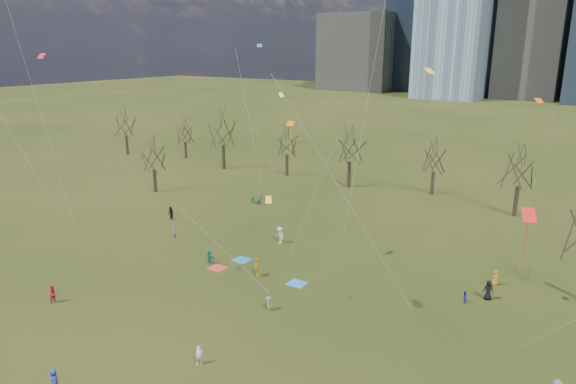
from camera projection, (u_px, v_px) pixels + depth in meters
The scene contains 20 objects.
ground at pixel (210, 305), 43.01m from camera, with size 500.00×500.00×0.00m, color black.
bare_tree_row at pixel (386, 156), 71.42m from camera, with size 113.04×29.80×9.50m.
blanket_teal at pixel (242, 260), 52.03m from camera, with size 1.60×1.50×0.03m, color teal.
blanket_navy at pixel (297, 283), 46.88m from camera, with size 1.60×1.50×0.03m, color #2977C2.
blanket_crimson at pixel (218, 268), 50.12m from camera, with size 1.60×1.50×0.03m, color red.
person_0 at pixel (54, 380), 32.22m from camera, with size 0.72×0.47×1.48m, color navy.
person_1 at pixel (199, 355), 34.86m from camera, with size 0.50×0.33×1.38m, color silver.
person_2 at pixel (53, 294), 43.26m from camera, with size 0.78×0.61×1.60m, color red.
person_3 at pixel (269, 303), 42.02m from camera, with size 0.80×0.46×1.24m, color slate.
person_4 at pixel (257, 267), 48.16m from camera, with size 1.07×0.44×1.82m, color gold.
person_5 at pixel (210, 257), 51.03m from camera, with size 1.32×0.42×1.43m, color #1C7E61.
person_6 at pixel (488, 290), 43.70m from camera, with size 0.85×0.56×1.75m, color black.
person_7 at pixel (174, 232), 57.61m from camera, with size 0.55×0.36×1.51m, color #90488F.
person_8 at pixel (464, 297), 43.19m from camera, with size 0.53×0.41×1.09m, color #2528A2.
person_9 at pixel (280, 235), 56.25m from camera, with size 1.21×0.70×1.87m, color beige.
person_11 at pixel (259, 199), 69.97m from camera, with size 1.58×0.50×1.71m, color slate.
person_12 at pixel (495, 278), 46.38m from camera, with size 0.70×0.45×1.42m, color orange.
person_13 at pixel (253, 197), 70.81m from camera, with size 0.60×0.39×1.64m, color #176935.
person_14 at pixel (171, 213), 63.80m from camera, with size 0.83×0.65×1.71m, color black.
kites_airborne at pixel (352, 128), 47.46m from camera, with size 61.50×39.38×34.55m.
Camera 1 is at (26.55, -28.97, 20.94)m, focal length 32.00 mm.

